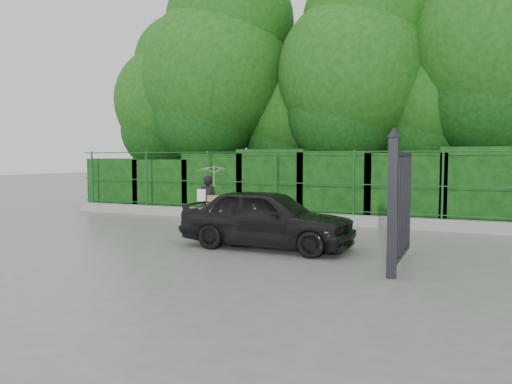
% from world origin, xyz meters
% --- Properties ---
extents(ground, '(80.00, 80.00, 0.00)m').
position_xyz_m(ground, '(0.00, 0.00, 0.00)').
color(ground, gray).
extents(kerb, '(14.00, 0.25, 0.30)m').
position_xyz_m(kerb, '(0.00, 4.50, 0.15)').
color(kerb, '#9E9E99').
rests_on(kerb, ground).
extents(fence, '(14.13, 0.06, 1.80)m').
position_xyz_m(fence, '(0.22, 4.50, 1.20)').
color(fence, '#184D20').
rests_on(fence, kerb).
extents(hedge, '(14.20, 1.20, 2.17)m').
position_xyz_m(hedge, '(0.20, 5.50, 1.01)').
color(hedge, black).
rests_on(hedge, ground).
extents(trees, '(17.10, 6.15, 8.08)m').
position_xyz_m(trees, '(1.14, 7.74, 4.62)').
color(trees, black).
rests_on(trees, ground).
extents(gate, '(0.22, 2.33, 2.36)m').
position_xyz_m(gate, '(4.60, -0.72, 1.19)').
color(gate, black).
rests_on(gate, ground).
extents(woman, '(0.88, 0.89, 1.69)m').
position_xyz_m(woman, '(-0.48, 2.22, 1.12)').
color(woman, black).
rests_on(woman, ground).
extents(car, '(3.72, 1.58, 1.25)m').
position_xyz_m(car, '(1.80, 0.44, 0.63)').
color(car, black).
rests_on(car, ground).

